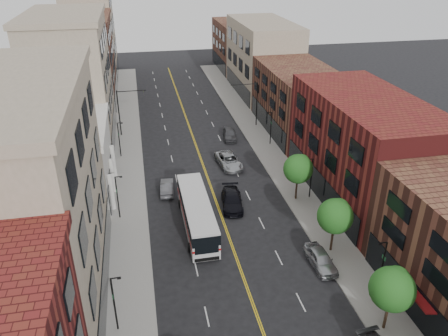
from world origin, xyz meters
TOP-DOWN VIEW (x-y plane):
  - sidewalk_left at (-10.00, 35.00)m, footprint 4.00×110.00m
  - sidewalk_right at (10.00, 35.00)m, footprint 4.00×110.00m
  - bldg_l_tanoffice at (-17.00, 13.00)m, footprint 10.00×22.00m
  - bldg_l_white at (-17.00, 31.00)m, footprint 10.00×14.00m
  - bldg_l_far_a at (-17.00, 48.00)m, footprint 10.00×20.00m
  - bldg_l_far_b at (-17.00, 68.00)m, footprint 10.00×20.00m
  - bldg_l_far_c at (-17.00, 86.00)m, footprint 10.00×16.00m
  - bldg_r_mid at (17.00, 24.00)m, footprint 10.00×22.00m
  - bldg_r_far_a at (17.00, 45.00)m, footprint 10.00×20.00m
  - bldg_r_far_b at (17.00, 66.00)m, footprint 10.00×22.00m
  - bldg_r_far_c at (17.00, 86.00)m, footprint 10.00×18.00m
  - tree_r_1 at (9.39, 4.07)m, footprint 3.40×3.40m
  - tree_r_2 at (9.39, 14.07)m, footprint 3.40×3.40m
  - tree_r_3 at (9.39, 24.07)m, footprint 3.40×3.40m
  - lamp_l_1 at (-10.95, 8.00)m, footprint 0.81×0.55m
  - lamp_l_2 at (-10.95, 24.00)m, footprint 0.81×0.55m
  - lamp_l_3 at (-10.95, 40.00)m, footprint 0.81×0.55m
  - lamp_r_1 at (10.95, 8.00)m, footprint 0.81×0.55m
  - lamp_r_2 at (10.95, 24.00)m, footprint 0.81×0.55m
  - lamp_r_3 at (10.95, 40.00)m, footprint 0.81×0.55m
  - signal_mast_left at (-10.27, 48.00)m, footprint 4.49×0.18m
  - signal_mast_right at (10.27, 48.00)m, footprint 4.49×0.18m
  - city_bus at (-2.92, 20.75)m, footprint 3.05×12.43m
  - car_parked_far at (7.40, 12.09)m, footprint 2.08×4.72m
  - car_lane_behind at (-5.43, 28.66)m, footprint 1.90×4.51m
  - car_lane_a at (1.59, 24.00)m, footprint 3.02×5.88m
  - car_lane_b at (3.39, 34.13)m, footprint 3.36×6.16m
  - car_lane_c at (5.50, 43.40)m, footprint 2.48×4.99m

SIDE VIEW (x-z plane):
  - sidewalk_left at x=-10.00m, z-range 0.00..0.15m
  - sidewalk_right at x=10.00m, z-range 0.00..0.15m
  - car_lane_behind at x=-5.43m, z-range 0.00..1.45m
  - car_parked_far at x=7.40m, z-range 0.00..1.58m
  - car_lane_c at x=5.50m, z-range 0.00..1.63m
  - car_lane_a at x=1.59m, z-range 0.00..1.63m
  - car_lane_b at x=3.39m, z-range 0.00..1.64m
  - city_bus at x=-2.92m, z-range 0.26..3.45m
  - lamp_l_1 at x=-10.95m, z-range 0.45..5.50m
  - lamp_l_2 at x=-10.95m, z-range 0.45..5.50m
  - lamp_l_3 at x=-10.95m, z-range 0.45..5.50m
  - lamp_r_1 at x=10.95m, z-range 0.45..5.50m
  - lamp_r_2 at x=10.95m, z-range 0.45..5.50m
  - lamp_r_3 at x=10.95m, z-range 0.45..5.50m
  - bldg_l_white at x=-17.00m, z-range 0.00..8.00m
  - tree_r_1 at x=9.39m, z-range 1.33..6.92m
  - tree_r_2 at x=9.39m, z-range 1.33..6.92m
  - tree_r_3 at x=9.39m, z-range 1.33..6.92m
  - signal_mast_left at x=-10.27m, z-range 1.05..8.25m
  - signal_mast_right at x=10.27m, z-range 1.05..8.25m
  - bldg_r_far_a at x=17.00m, z-range 0.00..10.00m
  - bldg_r_far_c at x=17.00m, z-range 0.00..11.00m
  - bldg_r_mid at x=17.00m, z-range 0.00..12.00m
  - bldg_r_far_b at x=17.00m, z-range 0.00..14.00m
  - bldg_l_far_b at x=-17.00m, z-range 0.00..15.00m
  - bldg_l_tanoffice at x=-17.00m, z-range 0.00..18.00m
  - bldg_l_far_a at x=-17.00m, z-range 0.00..18.00m
  - bldg_l_far_c at x=-17.00m, z-range 0.00..20.00m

